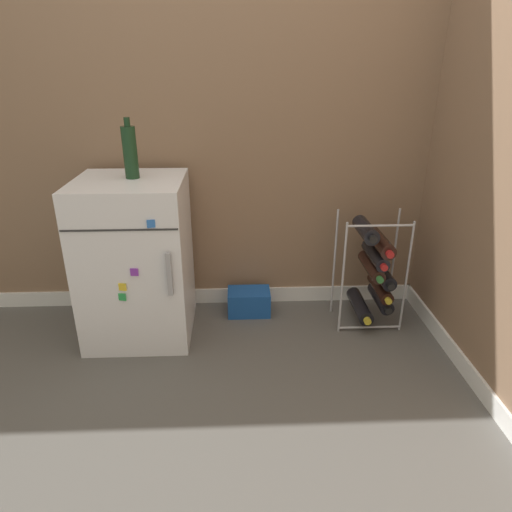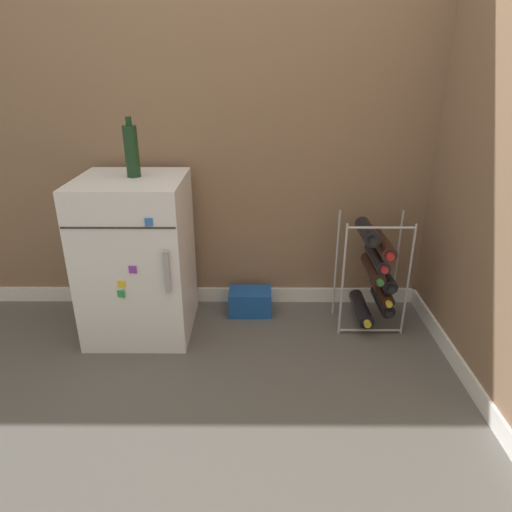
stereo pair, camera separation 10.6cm
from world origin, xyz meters
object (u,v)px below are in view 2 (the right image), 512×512
(mini_fridge, at_px, (138,257))
(wine_rack, at_px, (376,273))
(soda_box, at_px, (250,302))
(fridge_top_bottle, at_px, (132,151))

(mini_fridge, height_order, wine_rack, mini_fridge)
(wine_rack, relative_size, soda_box, 2.58)
(mini_fridge, bearing_deg, fridge_top_bottle, 60.08)
(wine_rack, xyz_separation_m, soda_box, (-0.67, 0.12, -0.24))
(fridge_top_bottle, bearing_deg, mini_fridge, -119.92)
(mini_fridge, height_order, soda_box, mini_fridge)
(wine_rack, bearing_deg, soda_box, 170.08)
(mini_fridge, distance_m, soda_box, 0.69)
(mini_fridge, xyz_separation_m, fridge_top_bottle, (0.02, 0.03, 0.54))
(wine_rack, xyz_separation_m, fridge_top_bottle, (-1.23, -0.01, 0.65))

